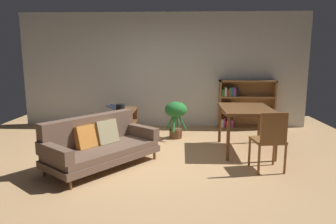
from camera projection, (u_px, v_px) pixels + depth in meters
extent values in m
plane|color=tan|center=(154.00, 163.00, 4.98)|extent=(8.16, 8.16, 0.00)
cube|color=silver|center=(163.00, 71.00, 7.39)|extent=(6.80, 0.10, 2.70)
cylinder|color=brown|center=(154.00, 155.00, 5.14)|extent=(0.04, 0.04, 0.13)
cylinder|color=brown|center=(70.00, 185.00, 3.97)|extent=(0.04, 0.04, 0.13)
cylinder|color=brown|center=(127.00, 147.00, 5.58)|extent=(0.04, 0.04, 0.13)
cylinder|color=brown|center=(44.00, 172.00, 4.41)|extent=(0.04, 0.04, 0.13)
cube|color=brown|center=(103.00, 156.00, 4.76)|extent=(1.71, 1.86, 0.10)
cube|color=brown|center=(103.00, 149.00, 4.74)|extent=(1.64, 1.78, 0.10)
cube|color=brown|center=(90.00, 129.00, 4.89)|extent=(1.18, 1.41, 0.44)
cube|color=brown|center=(140.00, 131.00, 5.30)|extent=(0.69, 0.59, 0.19)
cube|color=brown|center=(54.00, 153.00, 4.12)|extent=(0.69, 0.59, 0.19)
cube|color=orange|center=(87.00, 137.00, 4.68)|extent=(0.38, 0.40, 0.37)
cube|color=tan|center=(106.00, 132.00, 4.92)|extent=(0.42, 0.44, 0.40)
cube|color=brown|center=(129.00, 119.00, 7.02)|extent=(0.39, 0.04, 0.57)
cube|color=brown|center=(118.00, 132.00, 5.77)|extent=(0.39, 0.04, 0.57)
cube|color=brown|center=(124.00, 126.00, 6.40)|extent=(0.39, 1.27, 0.04)
cube|color=brown|center=(124.00, 112.00, 6.35)|extent=(0.39, 1.31, 0.04)
cube|color=brown|center=(124.00, 137.00, 6.44)|extent=(0.39, 1.27, 0.04)
cube|color=#333338|center=(123.00, 110.00, 6.45)|extent=(0.28, 0.34, 0.02)
cube|color=black|center=(114.00, 107.00, 6.49)|extent=(0.25, 0.32, 0.10)
cylinder|color=black|center=(120.00, 109.00, 5.97)|extent=(0.17, 0.17, 0.21)
cylinder|color=slate|center=(120.00, 107.00, 5.96)|extent=(0.09, 0.09, 0.01)
cylinder|color=brown|center=(176.00, 133.00, 6.46)|extent=(0.27, 0.27, 0.19)
cylinder|color=#287A33|center=(181.00, 120.00, 6.37)|extent=(0.25, 0.10, 0.41)
cylinder|color=#287A33|center=(177.00, 120.00, 6.49)|extent=(0.09, 0.20, 0.39)
cylinder|color=#287A33|center=(171.00, 121.00, 6.39)|extent=(0.23, 0.09, 0.38)
cylinder|color=#287A33|center=(174.00, 119.00, 6.25)|extent=(0.10, 0.34, 0.52)
ellipsoid|color=#287A33|center=(176.00, 109.00, 6.37)|extent=(0.46, 0.46, 0.32)
cylinder|color=brown|center=(220.00, 124.00, 6.10)|extent=(0.06, 0.06, 0.74)
cylinder|color=brown|center=(228.00, 139.00, 5.02)|extent=(0.06, 0.06, 0.74)
cylinder|color=brown|center=(259.00, 124.00, 6.07)|extent=(0.06, 0.06, 0.74)
cylinder|color=brown|center=(276.00, 139.00, 4.98)|extent=(0.06, 0.06, 0.74)
cube|color=brown|center=(246.00, 109.00, 5.47)|extent=(0.87, 1.20, 0.05)
cylinder|color=brown|center=(249.00, 152.00, 4.81)|extent=(0.04, 0.04, 0.44)
cylinder|color=brown|center=(274.00, 151.00, 4.85)|extent=(0.04, 0.04, 0.44)
cylinder|color=brown|center=(259.00, 160.00, 4.44)|extent=(0.04, 0.04, 0.44)
cylinder|color=brown|center=(285.00, 159.00, 4.47)|extent=(0.04, 0.04, 0.44)
cube|color=brown|center=(268.00, 140.00, 4.60)|extent=(0.49, 0.47, 0.04)
cube|color=brown|center=(274.00, 128.00, 4.37)|extent=(0.39, 0.09, 0.44)
cube|color=olive|center=(220.00, 104.00, 7.27)|extent=(0.04, 0.29, 1.14)
cube|color=olive|center=(274.00, 105.00, 7.22)|extent=(0.04, 0.29, 1.14)
cube|color=olive|center=(248.00, 81.00, 7.14)|extent=(1.30, 0.29, 0.04)
cube|color=olive|center=(246.00, 127.00, 7.34)|extent=(1.30, 0.29, 0.04)
cube|color=olive|center=(245.00, 104.00, 7.37)|extent=(1.26, 0.04, 1.14)
cube|color=olive|center=(246.00, 112.00, 7.28)|extent=(1.26, 0.28, 0.04)
cube|color=olive|center=(247.00, 97.00, 7.21)|extent=(1.26, 0.28, 0.04)
cube|color=silver|center=(222.00, 123.00, 7.34)|extent=(0.05, 0.25, 0.19)
cube|color=#993884|center=(224.00, 122.00, 7.32)|extent=(0.04, 0.21, 0.21)
cube|color=red|center=(226.00, 124.00, 7.32)|extent=(0.06, 0.20, 0.15)
cube|color=#337F47|center=(229.00, 122.00, 7.31)|extent=(0.04, 0.18, 0.23)
cube|color=#993884|center=(231.00, 123.00, 7.32)|extent=(0.07, 0.21, 0.17)
cube|color=orange|center=(223.00, 107.00, 7.27)|extent=(0.06, 0.24, 0.19)
cube|color=#2D5199|center=(225.00, 108.00, 7.26)|extent=(0.05, 0.21, 0.18)
cube|color=red|center=(228.00, 107.00, 7.25)|extent=(0.06, 0.18, 0.20)
cube|color=black|center=(230.00, 107.00, 7.25)|extent=(0.04, 0.20, 0.23)
cube|color=red|center=(232.00, 108.00, 7.26)|extent=(0.03, 0.24, 0.17)
cube|color=#337F47|center=(223.00, 93.00, 7.20)|extent=(0.05, 0.21, 0.17)
cube|color=silver|center=(225.00, 92.00, 7.20)|extent=(0.04, 0.25, 0.20)
cube|color=red|center=(227.00, 93.00, 7.19)|extent=(0.05, 0.21, 0.16)
cube|color=#337F47|center=(230.00, 92.00, 7.19)|extent=(0.05, 0.20, 0.20)
cube|color=#2D5199|center=(232.00, 92.00, 7.18)|extent=(0.05, 0.19, 0.22)
cube|color=#993884|center=(234.00, 92.00, 7.19)|extent=(0.05, 0.24, 0.20)
cube|color=black|center=(237.00, 92.00, 7.18)|extent=(0.05, 0.20, 0.19)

